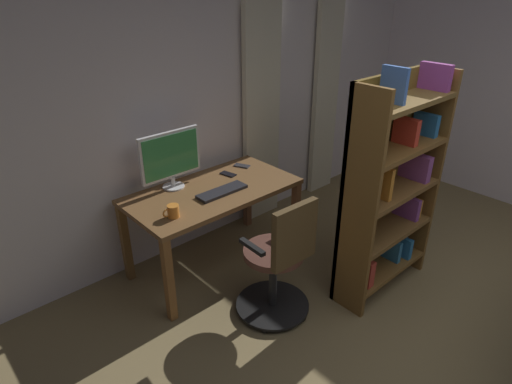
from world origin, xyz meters
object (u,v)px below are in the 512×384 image
object	(u,v)px
computer_monitor	(171,157)
bookshelf	(388,188)
computer_keyboard	(222,191)
cell_phone_by_monitor	(228,174)
mug_coffee	(173,211)
desk	(213,199)
cell_phone_face_up	(242,166)
office_chair	(279,263)

from	to	relation	value
computer_monitor	bookshelf	xyz separation A→B (m)	(-1.07, 1.33, -0.15)
computer_keyboard	bookshelf	size ratio (longest dim) A/B	0.24
computer_monitor	cell_phone_by_monitor	xyz separation A→B (m)	(-0.49, 0.11, -0.26)
mug_coffee	desk	bearing A→B (deg)	-160.15
computer_monitor	computer_keyboard	distance (m)	0.49
computer_monitor	mug_coffee	bearing A→B (deg)	57.48
cell_phone_by_monitor	cell_phone_face_up	bearing A→B (deg)	-175.80
cell_phone_by_monitor	bookshelf	xyz separation A→B (m)	(-0.58, 1.22, 0.11)
desk	computer_monitor	bearing A→B (deg)	-49.52
cell_phone_by_monitor	desk	bearing A→B (deg)	14.64
bookshelf	cell_phone_face_up	bearing A→B (deg)	-73.93
computer_keyboard	mug_coffee	bearing A→B (deg)	7.89
office_chair	computer_monitor	world-z (taller)	computer_monitor
office_chair	computer_monitor	xyz separation A→B (m)	(0.18, -1.07, 0.55)
desk	cell_phone_face_up	distance (m)	0.53
office_chair	cell_phone_by_monitor	size ratio (longest dim) A/B	6.84
bookshelf	computer_monitor	bearing A→B (deg)	-51.23
computer_monitor	mug_coffee	size ratio (longest dim) A/B	4.12
computer_keyboard	cell_phone_by_monitor	size ratio (longest dim) A/B	2.99
cell_phone_by_monitor	cell_phone_face_up	distance (m)	0.22
desk	bookshelf	size ratio (longest dim) A/B	0.78
bookshelf	desk	bearing A→B (deg)	-51.63
desk	mug_coffee	size ratio (longest dim) A/B	10.71
computer_keyboard	bookshelf	xyz separation A→B (m)	(-0.84, 0.97, 0.11)
cell_phone_by_monitor	cell_phone_face_up	size ratio (longest dim) A/B	1.00
computer_keyboard	cell_phone_by_monitor	bearing A→B (deg)	-136.70
cell_phone_face_up	mug_coffee	xyz separation A→B (m)	(0.97, 0.37, 0.04)
computer_monitor	bookshelf	size ratio (longest dim) A/B	0.30
cell_phone_by_monitor	bookshelf	bearing A→B (deg)	103.51
computer_monitor	cell_phone_by_monitor	world-z (taller)	computer_monitor
mug_coffee	bookshelf	world-z (taller)	bookshelf
computer_keyboard	cell_phone_by_monitor	distance (m)	0.35
computer_keyboard	cell_phone_face_up	size ratio (longest dim) A/B	2.99
office_chair	mug_coffee	distance (m)	0.85
mug_coffee	cell_phone_by_monitor	bearing A→B (deg)	-157.64
computer_monitor	mug_coffee	distance (m)	0.55
cell_phone_face_up	mug_coffee	world-z (taller)	mug_coffee
computer_keyboard	office_chair	bearing A→B (deg)	85.61
desk	office_chair	xyz separation A→B (m)	(0.04, 0.82, -0.19)
computer_monitor	bookshelf	bearing A→B (deg)	128.77
computer_keyboard	cell_phone_face_up	world-z (taller)	computer_keyboard
mug_coffee	bookshelf	bearing A→B (deg)	145.96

